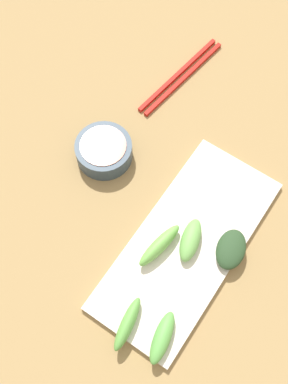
# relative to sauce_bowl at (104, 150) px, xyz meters

# --- Properties ---
(tabletop) EXTENTS (2.10, 2.10, 0.02)m
(tabletop) POSITION_rel_sauce_bowl_xyz_m (0.13, -0.03, -0.03)
(tabletop) COLOR #997B4C
(tabletop) RESTS_ON ground
(sauce_bowl) EXTENTS (0.10, 0.10, 0.04)m
(sauce_bowl) POSITION_rel_sauce_bowl_xyz_m (0.00, 0.00, 0.00)
(sauce_bowl) COLOR #314352
(sauce_bowl) RESTS_ON tabletop
(serving_plate) EXTENTS (0.17, 0.38, 0.01)m
(serving_plate) POSITION_rel_sauce_bowl_xyz_m (0.22, -0.06, -0.02)
(serving_plate) COLOR silver
(serving_plate) RESTS_ON tabletop
(broccoli_stalk_0) EXTENTS (0.04, 0.10, 0.03)m
(broccoli_stalk_0) POSITION_rel_sauce_bowl_xyz_m (0.18, -0.10, 0.01)
(broccoli_stalk_0) COLOR #6FB74E
(broccoli_stalk_0) RESTS_ON serving_plate
(broccoli_leafy_1) EXTENTS (0.06, 0.08, 0.02)m
(broccoli_leafy_1) POSITION_rel_sauce_bowl_xyz_m (0.29, -0.04, 0.00)
(broccoli_leafy_1) COLOR #294526
(broccoli_leafy_1) RESTS_ON serving_plate
(broccoli_stalk_2) EXTENTS (0.04, 0.09, 0.03)m
(broccoli_stalk_2) POSITION_rel_sauce_bowl_xyz_m (0.21, -0.23, 0.00)
(broccoli_stalk_2) COLOR #5CA244
(broccoli_stalk_2) RESTS_ON serving_plate
(broccoli_stalk_3) EXTENTS (0.05, 0.09, 0.02)m
(broccoli_stalk_3) POSITION_rel_sauce_bowl_xyz_m (0.27, -0.22, 0.00)
(broccoli_stalk_3) COLOR #5CA749
(broccoli_stalk_3) RESTS_ON serving_plate
(broccoli_stalk_4) EXTENTS (0.05, 0.08, 0.03)m
(broccoli_stalk_4) POSITION_rel_sauce_bowl_xyz_m (0.22, -0.06, 0.00)
(broccoli_stalk_4) COLOR #6BAD52
(broccoli_stalk_4) RESTS_ON serving_plate
(chopsticks) EXTENTS (0.05, 0.23, 0.01)m
(chopsticks) POSITION_rel_sauce_bowl_xyz_m (0.02, 0.23, -0.02)
(chopsticks) COLOR #B41B14
(chopsticks) RESTS_ON tabletop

